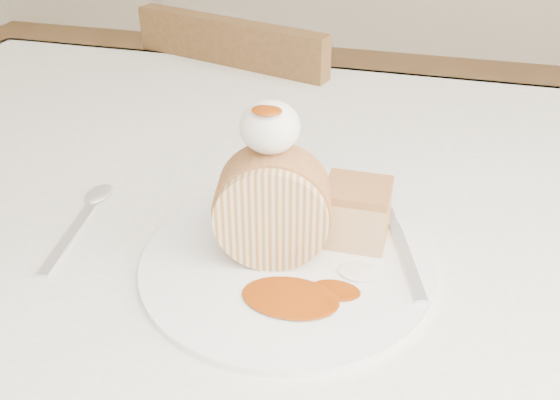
# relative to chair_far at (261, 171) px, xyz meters

# --- Properties ---
(table) EXTENTS (1.40, 0.90, 0.75)m
(table) POSITION_rel_chair_far_xyz_m (0.18, -0.52, 0.19)
(table) COLOR white
(table) RESTS_ON ground
(chair_far) EXTENTS (0.48, 0.48, 0.83)m
(chair_far) POSITION_rel_chair_far_xyz_m (0.00, 0.00, 0.00)
(chair_far) COLOR brown
(chair_far) RESTS_ON ground
(plate) EXTENTS (0.30, 0.30, 0.01)m
(plate) POSITION_rel_chair_far_xyz_m (0.22, -0.65, 0.28)
(plate) COLOR white
(plate) RESTS_ON table
(roulade_slice) EXTENTS (0.12, 0.08, 0.11)m
(roulade_slice) POSITION_rel_chair_far_xyz_m (0.20, -0.65, 0.34)
(roulade_slice) COLOR #CEB98F
(roulade_slice) RESTS_ON plate
(cake_chunk) EXTENTS (0.07, 0.06, 0.06)m
(cake_chunk) POSITION_rel_chair_far_xyz_m (0.28, -0.60, 0.31)
(cake_chunk) COLOR #A5683E
(cake_chunk) RESTS_ON plate
(whipped_cream) EXTENTS (0.06, 0.06, 0.05)m
(whipped_cream) POSITION_rel_chair_far_xyz_m (0.20, -0.63, 0.42)
(whipped_cream) COLOR white
(whipped_cream) RESTS_ON roulade_slice
(caramel_drizzle) EXTENTS (0.03, 0.02, 0.01)m
(caramel_drizzle) POSITION_rel_chair_far_xyz_m (0.20, -0.64, 0.45)
(caramel_drizzle) COLOR #802F05
(caramel_drizzle) RESTS_ON whipped_cream
(caramel_pool) EXTENTS (0.09, 0.06, 0.00)m
(caramel_pool) POSITION_rel_chair_far_xyz_m (0.24, -0.71, 0.29)
(caramel_pool) COLOR #802F05
(caramel_pool) RESTS_ON plate
(fork) EXTENTS (0.08, 0.18, 0.00)m
(fork) POSITION_rel_chair_far_xyz_m (0.34, -0.63, 0.29)
(fork) COLOR silver
(fork) RESTS_ON plate
(spoon) EXTENTS (0.05, 0.17, 0.00)m
(spoon) POSITION_rel_chair_far_xyz_m (-0.02, -0.67, 0.28)
(spoon) COLOR silver
(spoon) RESTS_ON table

